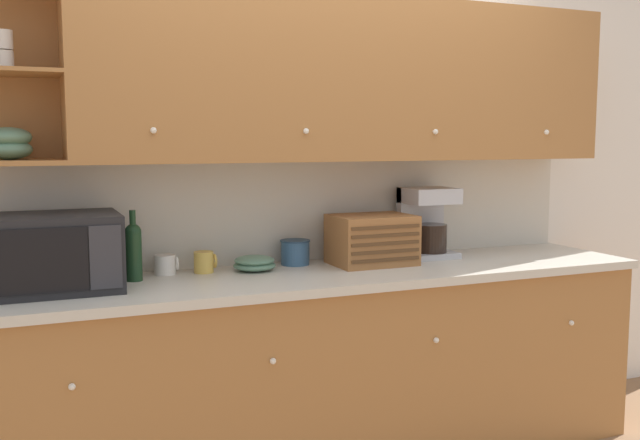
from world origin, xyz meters
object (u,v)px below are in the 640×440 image
object	(u,v)px
wine_bottle	(133,249)
storage_canister	(295,252)
bread_box	(372,240)
coffee_maker	(427,222)
mug	(204,262)
microwave	(49,253)
mug_blue_second	(165,265)
bowl_stack_on_counter	(254,263)

from	to	relation	value
wine_bottle	storage_canister	xyz separation A→B (m)	(0.78, 0.10, -0.08)
storage_canister	bread_box	distance (m)	0.38
coffee_maker	mug	bearing A→B (deg)	179.29
microwave	mug_blue_second	distance (m)	0.53
mug	storage_canister	distance (m)	0.46
storage_canister	bread_box	world-z (taller)	bread_box
mug_blue_second	mug	distance (m)	0.17
mug_blue_second	storage_canister	distance (m)	0.63
mug_blue_second	coffee_maker	size ratio (longest dim) A/B	0.30
mug_blue_second	coffee_maker	distance (m)	1.35
wine_bottle	mug_blue_second	size ratio (longest dim) A/B	2.87
microwave	mug_blue_second	world-z (taller)	microwave
mug	bowl_stack_on_counter	xyz separation A→B (m)	(0.23, -0.04, -0.01)
microwave	mug_blue_second	size ratio (longest dim) A/B	5.11
mug_blue_second	bread_box	world-z (taller)	bread_box
microwave	wine_bottle	distance (m)	0.35
wine_bottle	coffee_maker	bearing A→B (deg)	2.07
storage_canister	coffee_maker	world-z (taller)	coffee_maker
mug	wine_bottle	bearing A→B (deg)	-168.11
storage_canister	bread_box	bearing A→B (deg)	-20.67
mug	storage_canister	size ratio (longest dim) A/B	0.70
microwave	wine_bottle	bearing A→B (deg)	12.28
wine_bottle	bowl_stack_on_counter	size ratio (longest dim) A/B	1.55
wine_bottle	bread_box	distance (m)	1.13
storage_canister	mug	bearing A→B (deg)	-176.19
mug	bowl_stack_on_counter	size ratio (longest dim) A/B	0.51
bowl_stack_on_counter	coffee_maker	world-z (taller)	coffee_maker
bowl_stack_on_counter	bread_box	world-z (taller)	bread_box
bread_box	mug_blue_second	bearing A→B (deg)	172.79
microwave	storage_canister	bearing A→B (deg)	8.77
mug	bread_box	xyz separation A→B (m)	(0.80, -0.10, 0.07)
wine_bottle	mug_blue_second	bearing A→B (deg)	30.96
storage_canister	bread_box	xyz separation A→B (m)	(0.35, -0.13, 0.06)
microwave	bread_box	bearing A→B (deg)	1.60
microwave	mug_blue_second	bearing A→B (deg)	18.53
wine_bottle	coffee_maker	world-z (taller)	coffee_maker
coffee_maker	microwave	bearing A→B (deg)	-176.00
mug	coffee_maker	bearing A→B (deg)	-0.71
mug_blue_second	mug	world-z (taller)	mug
mug_blue_second	mug	xyz separation A→B (m)	(0.17, -0.02, 0.00)
microwave	bowl_stack_on_counter	xyz separation A→B (m)	(0.89, 0.10, -0.12)
bowl_stack_on_counter	wine_bottle	bearing A→B (deg)	-177.01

